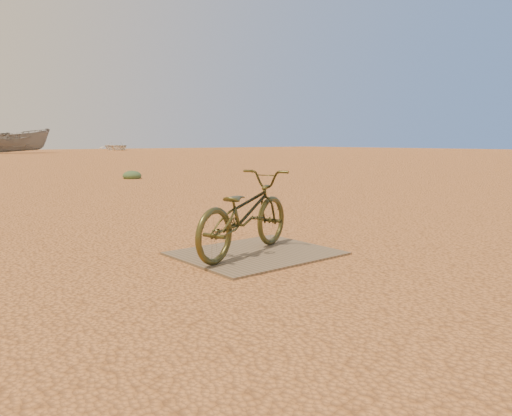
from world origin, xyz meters
TOP-DOWN VIEW (x-y plane):
  - ground at (0.00, 0.00)m, footprint 120.00×120.00m
  - plywood_board at (-0.49, 0.30)m, footprint 1.47×1.21m
  - bicycle at (-0.61, 0.33)m, footprint 1.62×1.01m
  - boat_mid_right at (8.01, 43.53)m, footprint 5.93×3.72m
  - boat_far_right at (20.31, 50.59)m, footprint 3.23×4.40m
  - kale_b at (2.94, 10.26)m, footprint 0.55×0.55m

SIDE VIEW (x-z plane):
  - ground at x=0.00m, z-range 0.00..0.00m
  - kale_b at x=2.94m, z-range -0.15..0.15m
  - plywood_board at x=-0.49m, z-range 0.00..0.02m
  - bicycle at x=-0.61m, z-range 0.02..0.83m
  - boat_far_right at x=20.31m, z-range 0.00..0.89m
  - boat_mid_right at x=8.01m, z-range 0.00..2.15m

